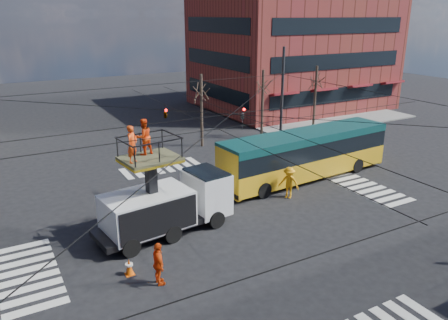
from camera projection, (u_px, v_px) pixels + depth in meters
The scene contains 13 objects.
ground at pixel (231, 223), 23.27m from camera, with size 120.00×120.00×0.00m, color black.
sidewalk_ne at pixel (297, 110), 50.34m from camera, with size 18.00×18.00×0.12m, color slate.
crosswalks at pixel (231, 222), 23.27m from camera, with size 22.40×22.40×0.02m, color silver, non-canonical shape.
building_ne at pixel (291, 46), 51.04m from camera, with size 20.06×16.06×14.00m.
overhead_network at pixel (226, 144), 22.21m from camera, with size 24.24×24.24×8.00m.
tree_a at pixel (201, 91), 35.29m from camera, with size 2.00×2.00×6.00m.
tree_b at pixel (263, 86), 38.06m from camera, with size 2.00×2.00×6.00m.
tree_c at pixel (316, 81), 40.83m from camera, with size 2.00×2.00×6.00m.
utility_truck at pixel (167, 195), 21.78m from camera, with size 7.23×3.35×5.90m.
city_bus at pixel (306, 154), 29.10m from camera, with size 12.92×3.47×3.20m.
traffic_cone at pixel (129, 267), 18.53m from camera, with size 0.36×0.36×0.75m, color #F2590A.
worker_ground at pixel (159, 264), 17.69m from camera, with size 1.10×0.46×1.88m, color #E0450E.
flagger at pixel (289, 183), 26.14m from camera, with size 1.26×0.72×1.95m, color #FBA10F.
Camera 1 is at (-10.54, -18.17, 10.58)m, focal length 35.00 mm.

